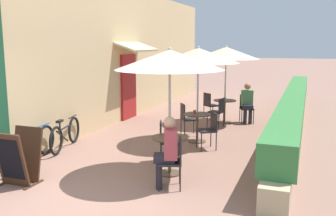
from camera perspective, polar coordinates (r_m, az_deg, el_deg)
ground_plane at (r=6.16m, az=-12.11°, el=-13.91°), size 120.00×120.00×0.00m
cafe_facade_wall at (r=12.81m, az=-5.60°, el=8.16°), size 0.98×13.82×4.20m
planter_hedge at (r=11.68m, az=18.60°, el=-0.13°), size 0.60×12.82×1.01m
patio_table_near at (r=7.10m, az=0.25°, el=-6.22°), size 0.70×0.70×0.72m
patio_umbrella_near at (r=6.83m, az=0.26°, el=7.36°), size 2.01×2.01×2.39m
cafe_chair_near_left at (r=6.43m, az=0.92°, el=-7.72°), size 0.51×0.51×0.87m
seated_patron_near_left at (r=6.38m, az=-0.08°, el=-6.26°), size 0.49×0.44×1.25m
cafe_chair_near_right at (r=7.76m, az=-0.31°, el=-4.65°), size 0.51×0.51×0.87m
patio_table_mid at (r=9.40m, az=4.48°, el=-2.25°), size 0.70×0.70×0.72m
patio_umbrella_mid at (r=9.20m, az=4.62°, el=7.97°), size 2.01×2.01×2.39m
cafe_chair_mid_left at (r=8.78m, az=6.35°, el=-2.98°), size 0.56×0.56×0.87m
cafe_chair_mid_right at (r=10.02m, az=2.85°, el=-1.34°), size 0.56×0.56×0.87m
coffee_cup_mid at (r=9.39m, az=4.07°, el=-0.58°), size 0.07×0.07×0.09m
patio_table_far at (r=11.75m, az=8.62°, el=0.12°), size 0.70×0.70×0.72m
patio_umbrella_far at (r=11.59m, az=8.84°, el=8.28°), size 2.01×2.01×2.39m
cafe_chair_far_left at (r=11.09m, az=7.63°, el=-0.31°), size 0.47×0.47×0.87m
cafe_chair_far_right at (r=11.93m, az=11.86°, el=0.28°), size 0.51×0.51×0.87m
seated_patron_far_right at (r=11.80m, az=11.99°, el=1.00°), size 0.44×0.48×1.25m
cafe_chair_far_back at (r=12.25m, az=6.38°, el=0.67°), size 0.56×0.56×0.87m
coffee_cup_far at (r=11.83m, az=8.66°, el=1.50°), size 0.07×0.07×0.09m
bicycle_leaning at (r=8.32m, az=-20.01°, el=-5.42°), size 0.30×1.73×0.76m
bicycle_second at (r=9.14m, az=-15.37°, el=-3.89°), size 0.46×1.68×0.74m
menu_board at (r=7.12m, az=-21.73°, el=-6.98°), size 0.61×0.64×0.98m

